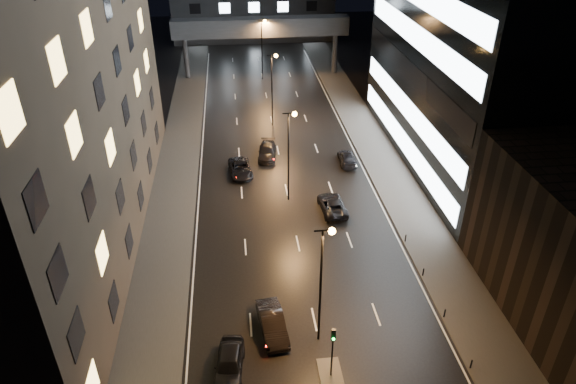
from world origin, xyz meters
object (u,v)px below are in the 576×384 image
object	(u,v)px
car_away_a	(229,364)
car_away_c	(240,168)
car_toward_a	(332,205)
car_toward_b	(347,158)
car_away_b	(272,323)
car_away_d	(267,152)

from	to	relation	value
car_away_a	car_away_c	size ratio (longest dim) A/B	0.91
car_away_a	car_toward_a	xyz separation A→B (m)	(10.96, 19.60, -0.09)
car_toward_b	car_toward_a	bearing A→B (deg)	73.38
car_away_c	car_toward_b	world-z (taller)	car_away_c
car_away_c	car_toward_a	xyz separation A→B (m)	(9.26, -8.97, -0.01)
car_away_b	car_away_d	world-z (taller)	car_away_b
car_away_a	car_away_b	xyz separation A→B (m)	(3.30, 3.46, 0.01)
car_away_a	car_toward_b	xyz separation A→B (m)	(14.74, 29.85, -0.12)
car_away_b	car_toward_a	bearing A→B (deg)	57.70
car_away_b	car_toward_b	distance (m)	28.76
car_away_c	car_away_d	world-z (taller)	car_away_d
car_toward_a	car_away_c	bearing A→B (deg)	-47.52
car_toward_a	car_away_a	bearing A→B (deg)	57.35
car_away_a	car_toward_a	size ratio (longest dim) A/B	0.92
car_away_c	car_away_d	distance (m)	5.30
car_away_c	car_away_d	xyz separation A→B (m)	(3.47, 4.01, 0.02)
car_away_d	car_toward_a	xyz separation A→B (m)	(5.79, -12.98, -0.03)
car_away_b	car_away_c	bearing A→B (deg)	86.74
car_away_d	car_away_c	bearing A→B (deg)	-123.35
car_away_b	car_toward_a	world-z (taller)	car_away_b
car_away_b	car_toward_b	world-z (taller)	car_away_b
car_away_a	car_toward_a	distance (m)	22.46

